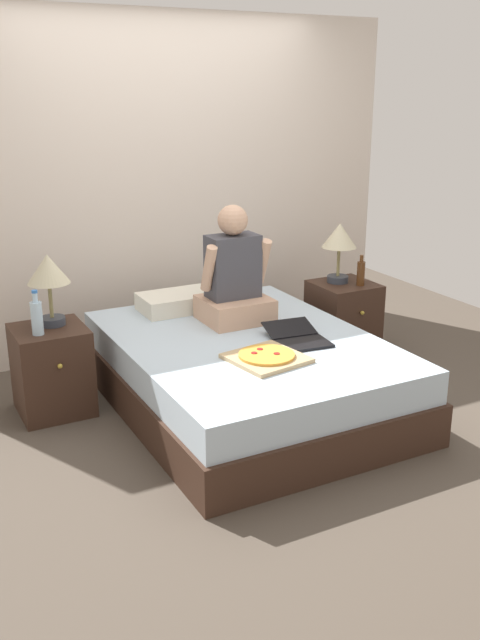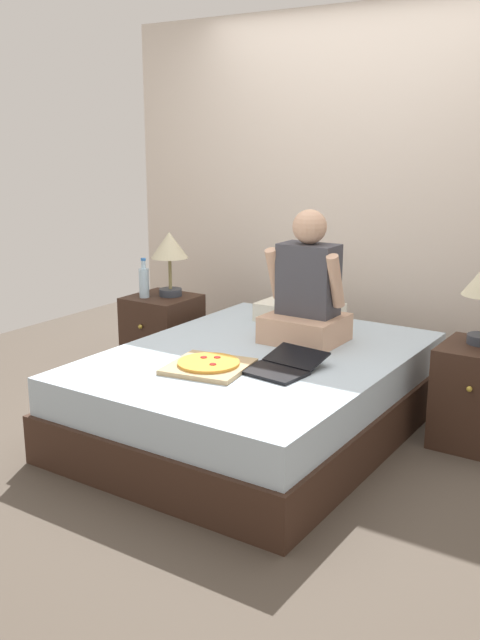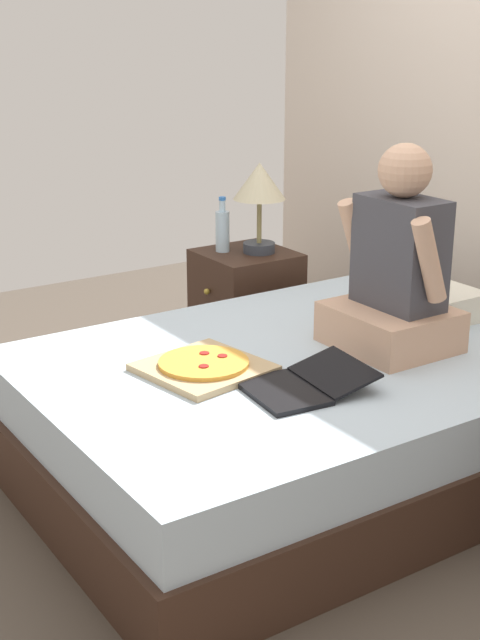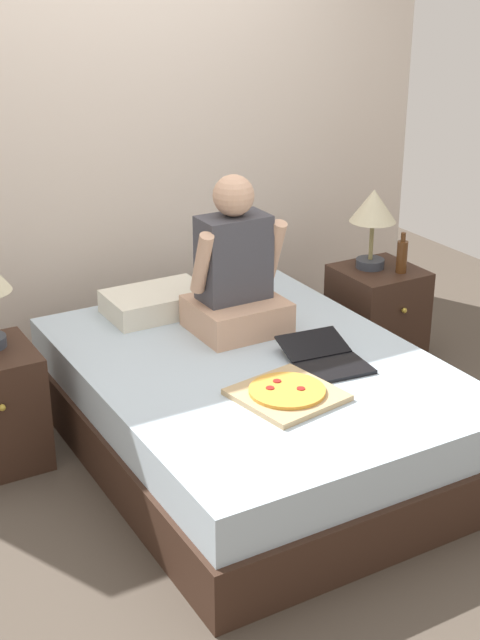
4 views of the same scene
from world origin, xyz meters
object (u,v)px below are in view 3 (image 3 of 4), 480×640
object	(u,v)px
water_bottle	(222,230)
laptop	(300,385)
pizza_box	(204,366)
person_seated	(396,274)
nightstand_left	(246,305)
lamp_on_left_nightstand	(259,188)
bed	(298,413)

from	to	relation	value
water_bottle	laptop	distance (m)	1.59
laptop	pizza_box	distance (m)	0.38
person_seated	pizza_box	distance (m)	0.82
nightstand_left	pizza_box	size ratio (longest dim) A/B	1.22
person_seated	pizza_box	xyz separation A→B (m)	(-0.17, -0.75, -0.27)
nightstand_left	person_seated	world-z (taller)	person_seated
lamp_on_left_nightstand	person_seated	xyz separation A→B (m)	(1.18, -0.18, -0.13)
water_bottle	person_seated	distance (m)	1.30
bed	person_seated	size ratio (longest dim) A/B	2.65
nightstand_left	person_seated	bearing A→B (deg)	-6.29
nightstand_left	bed	bearing A→B (deg)	-24.40
nightstand_left	water_bottle	world-z (taller)	water_bottle
water_bottle	pizza_box	distance (m)	1.39
nightstand_left	laptop	distance (m)	1.56
lamp_on_left_nightstand	water_bottle	size ratio (longest dim) A/B	1.63
nightstand_left	lamp_on_left_nightstand	bearing A→B (deg)	51.37
nightstand_left	person_seated	xyz separation A→B (m)	(1.22, -0.13, 0.47)
lamp_on_left_nightstand	water_bottle	bearing A→B (deg)	-130.60
bed	person_seated	bearing A→B (deg)	74.16
nightstand_left	lamp_on_left_nightstand	world-z (taller)	lamp_on_left_nightstand
water_bottle	pizza_box	size ratio (longest dim) A/B	0.60
water_bottle	laptop	world-z (taller)	water_bottle
pizza_box	water_bottle	bearing A→B (deg)	144.73
nightstand_left	pizza_box	xyz separation A→B (m)	(1.04, -0.89, 0.20)
lamp_on_left_nightstand	laptop	xyz separation A→B (m)	(1.34, -0.75, -0.40)
bed	pizza_box	xyz separation A→B (m)	(-0.07, -0.38, 0.25)
lamp_on_left_nightstand	laptop	distance (m)	1.59
nightstand_left	pizza_box	bearing A→B (deg)	-40.28
bed	person_seated	world-z (taller)	person_seated
nightstand_left	laptop	xyz separation A→B (m)	(1.38, -0.70, 0.21)
nightstand_left	laptop	size ratio (longest dim) A/B	1.25
bed	water_bottle	world-z (taller)	water_bottle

